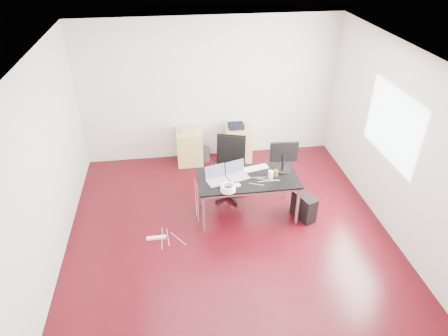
{
  "coord_description": "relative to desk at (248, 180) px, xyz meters",
  "views": [
    {
      "loc": [
        -0.76,
        -4.78,
        4.23
      ],
      "look_at": [
        0.0,
        0.55,
        0.85
      ],
      "focal_mm": 32.0,
      "sensor_mm": 36.0,
      "label": 1
    }
  ],
  "objects": [
    {
      "name": "pc_tower",
      "position": [
        0.91,
        -0.22,
        -0.46
      ],
      "size": [
        0.35,
        0.49,
        0.44
      ],
      "primitive_type": "cube",
      "rotation": [
        0.0,
        0.0,
        0.36
      ],
      "color": "black",
      "rests_on": "ground"
    },
    {
      "name": "navy_garment",
      "position": [
        0.12,
        1.83,
        0.07
      ],
      "size": [
        0.31,
        0.25,
        0.09
      ],
      "primitive_type": "cube",
      "rotation": [
        0.0,
        0.0,
        0.03
      ],
      "color": "black",
      "rests_on": "filing_cabinet_right"
    },
    {
      "name": "power_strip",
      "position": [
        -1.51,
        -0.41,
        -0.66
      ],
      "size": [
        0.3,
        0.07,
        0.04
      ],
      "primitive_type": "cube",
      "rotation": [
        0.0,
        0.0,
        0.03
      ],
      "color": "white",
      "rests_on": "ground"
    },
    {
      "name": "desk",
      "position": [
        0.0,
        0.0,
        0.0
      ],
      "size": [
        1.6,
        0.8,
        0.73
      ],
      "color": "black",
      "rests_on": "ground"
    },
    {
      "name": "speaker",
      "position": [
        -0.91,
        1.78,
        0.11
      ],
      "size": [
        0.09,
        0.08,
        0.18
      ],
      "primitive_type": "cube",
      "rotation": [
        0.0,
        0.0,
        -0.05
      ],
      "color": "#9E9E9E",
      "rests_on": "filing_cabinet_left"
    },
    {
      "name": "keyboard",
      "position": [
        0.17,
        0.24,
        0.06
      ],
      "size": [
        0.46,
        0.24,
        0.02
      ],
      "primitive_type": "cube",
      "rotation": [
        0.0,
        0.0,
        0.23
      ],
      "color": "white",
      "rests_on": "desk"
    },
    {
      "name": "filing_cabinet_right",
      "position": [
        0.17,
        1.83,
        -0.33
      ],
      "size": [
        0.5,
        0.5,
        0.7
      ],
      "primitive_type": "cube",
      "color": "tan",
      "rests_on": "ground"
    },
    {
      "name": "power_adapter",
      "position": [
        -0.2,
        -0.21,
        0.07
      ],
      "size": [
        0.09,
        0.09,
        0.03
      ],
      "primitive_type": "cube",
      "rotation": [
        0.0,
        0.0,
        0.34
      ],
      "color": "white",
      "rests_on": "desk"
    },
    {
      "name": "cup_brown",
      "position": [
        0.45,
        -0.01,
        0.1
      ],
      "size": [
        0.08,
        0.08,
        0.1
      ],
      "primitive_type": "cylinder",
      "rotation": [
        0.0,
        0.0,
        0.05
      ],
      "color": "brown",
      "rests_on": "desk"
    },
    {
      "name": "filing_cabinet_left",
      "position": [
        -0.82,
        1.83,
        -0.33
      ],
      "size": [
        0.5,
        0.5,
        0.7
      ],
      "primitive_type": "cube",
      "color": "tan",
      "rests_on": "ground"
    },
    {
      "name": "office_chair",
      "position": [
        -0.2,
        0.62,
        -0.07
      ],
      "size": [
        0.6,
        0.62,
        1.08
      ],
      "rotation": [
        0.0,
        0.0,
        -0.3
      ],
      "color": "black",
      "rests_on": "ground"
    },
    {
      "name": "cable_coil",
      "position": [
        -0.37,
        -0.32,
        0.11
      ],
      "size": [
        0.24,
        0.24,
        0.11
      ],
      "rotation": [
        0.0,
        0.0,
        0.23
      ],
      "color": "white",
      "rests_on": "desk"
    },
    {
      "name": "laptop_right",
      "position": [
        -0.17,
        0.06,
        0.11
      ],
      "size": [
        0.39,
        0.34,
        0.23
      ],
      "rotation": [
        0.0,
        0.0,
        0.32
      ],
      "color": "silver",
      "rests_on": "desk"
    },
    {
      "name": "monitor",
      "position": [
        0.6,
        0.14,
        0.34
      ],
      "size": [
        0.45,
        0.26,
        0.51
      ],
      "rotation": [
        0.0,
        0.0,
        -0.07
      ],
      "color": "black",
      "rests_on": "desk"
    },
    {
      "name": "wastebasket",
      "position": [
        -0.53,
        1.85,
        -0.54
      ],
      "size": [
        0.27,
        0.27,
        0.28
      ],
      "primitive_type": "cylinder",
      "rotation": [
        0.0,
        0.0,
        -0.13
      ],
      "color": "black",
      "rests_on": "ground"
    },
    {
      "name": "cup_white",
      "position": [
        0.35,
        -0.05,
        0.11
      ],
      "size": [
        0.09,
        0.09,
        0.12
      ],
      "primitive_type": "cylinder",
      "rotation": [
        0.0,
        0.0,
        0.17
      ],
      "color": "white",
      "rests_on": "desk"
    },
    {
      "name": "laptop_left",
      "position": [
        -0.5,
        -0.03,
        0.11
      ],
      "size": [
        0.39,
        0.34,
        0.23
      ],
      "rotation": [
        0.0,
        0.0,
        0.29
      ],
      "color": "silver",
      "rests_on": "desk"
    },
    {
      "name": "room_shell",
      "position": [
        -0.33,
        -0.4,
        0.73
      ],
      "size": [
        5.0,
        5.0,
        5.0
      ],
      "color": "#37060D",
      "rests_on": "ground"
    }
  ]
}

